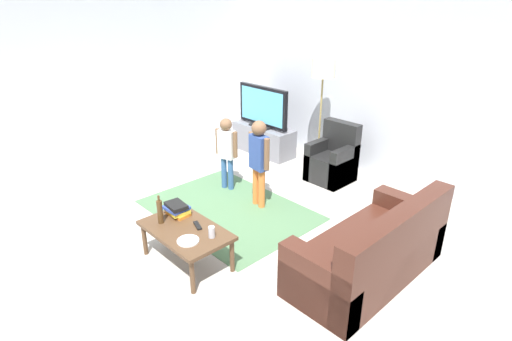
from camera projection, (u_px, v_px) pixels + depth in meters
The scene contains 17 objects.
ground at pixel (220, 233), 5.02m from camera, with size 7.80×7.80×0.00m, color #B2ADA3.
wall_back at pixel (368, 86), 6.37m from camera, with size 6.00×0.12×2.70m, color silver.
wall_left at pixel (97, 85), 6.47m from camera, with size 0.12×6.00×2.70m, color silver.
area_rug at pixel (229, 210), 5.54m from camera, with size 2.20×1.60×0.01m, color #4C724C.
tv_stand at pixel (263, 140), 7.43m from camera, with size 1.20×0.44×0.50m.
tv at pixel (263, 107), 7.17m from camera, with size 1.10×0.28×0.71m.
couch at pixel (375, 254), 4.12m from camera, with size 0.80×1.80×0.86m.
armchair at pixel (333, 162), 6.33m from camera, with size 0.60×0.60×0.90m.
floor_lamp at pixel (323, 74), 6.26m from camera, with size 0.36×0.36×1.78m.
child_near_tv at pixel (227, 147), 5.90m from camera, with size 0.35×0.19×1.08m.
child_center at pixel (259, 156), 5.38m from camera, with size 0.40×0.19×1.20m.
coffee_table at pixel (186, 233), 4.33m from camera, with size 1.00×0.60×0.42m.
book_stack at pixel (177, 209), 4.55m from camera, with size 0.28×0.24×0.15m.
bottle at pixel (160, 211), 4.37m from camera, with size 0.06×0.06×0.32m.
tv_remote at pixel (198, 225), 4.35m from camera, with size 0.17×0.05×0.02m, color black.
soda_can at pixel (212, 232), 4.14m from camera, with size 0.07×0.07×0.12m, color silver.
plate at pixel (188, 241), 4.09m from camera, with size 0.22×0.22×0.02m.
Camera 1 is at (3.41, -2.65, 2.70)m, focal length 28.95 mm.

